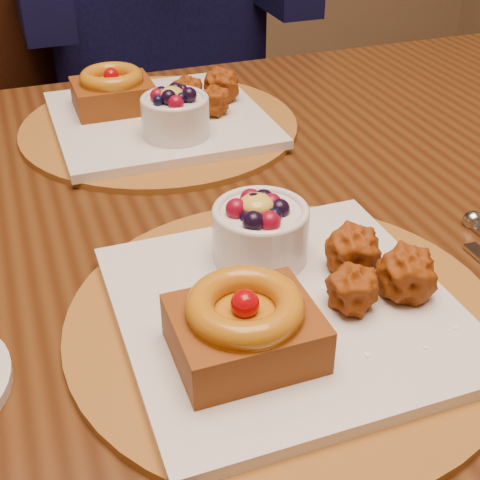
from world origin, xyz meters
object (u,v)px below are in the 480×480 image
(place_setting_near, at_px, (281,297))
(chair_far, at_px, (94,155))
(dining_table, at_px, (210,259))
(place_setting_far, at_px, (158,114))

(place_setting_near, height_order, chair_far, chair_far)
(chair_far, bearing_deg, dining_table, -108.30)
(dining_table, distance_m, place_setting_near, 0.24)
(dining_table, xyz_separation_m, place_setting_far, (-0.00, 0.22, 0.10))
(dining_table, relative_size, place_setting_far, 4.21)
(place_setting_far, relative_size, chair_far, 0.41)
(place_setting_far, distance_m, chair_far, 0.52)
(dining_table, height_order, place_setting_far, place_setting_far)
(dining_table, bearing_deg, chair_far, 93.86)
(dining_table, height_order, chair_far, chair_far)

